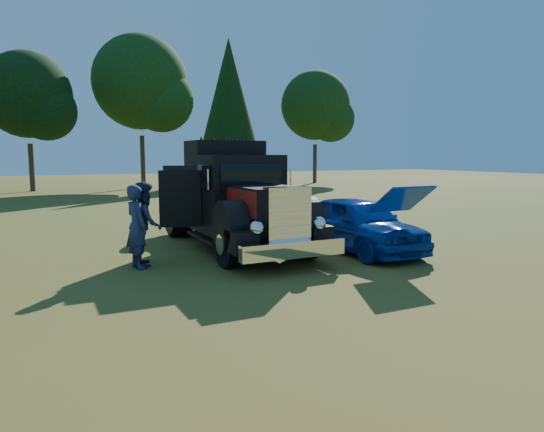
% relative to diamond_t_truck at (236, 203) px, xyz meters
% --- Properties ---
extents(ground, '(120.00, 120.00, 0.00)m').
position_rel_diamond_t_truck_xyz_m(ground, '(-1.17, -2.90, -1.28)').
color(ground, '#385117').
rests_on(ground, ground).
extents(diamond_t_truck, '(3.35, 7.16, 3.00)m').
position_rel_diamond_t_truck_xyz_m(diamond_t_truck, '(0.00, 0.00, 0.00)').
color(diamond_t_truck, black).
rests_on(diamond_t_truck, ground).
extents(hotrod_coupe, '(1.78, 4.39, 1.89)m').
position_rel_diamond_t_truck_xyz_m(hotrod_coupe, '(2.84, -1.80, -0.53)').
color(hotrod_coupe, '#071798').
rests_on(hotrod_coupe, ground).
extents(spectator_near, '(0.61, 0.79, 1.93)m').
position_rel_diamond_t_truck_xyz_m(spectator_near, '(-2.93, -1.23, -0.31)').
color(spectator_near, '#21324D').
rests_on(spectator_near, ground).
extents(spectator_far, '(0.93, 1.09, 1.98)m').
position_rel_diamond_t_truck_xyz_m(spectator_far, '(-2.69, -0.96, -0.29)').
color(spectator_far, '#21344E').
rests_on(spectator_far, ground).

